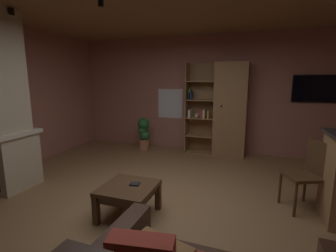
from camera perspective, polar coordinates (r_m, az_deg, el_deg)
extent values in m
cube|color=olive|center=(3.45, -2.27, -18.78)|extent=(6.25, 5.97, 0.02)
cube|color=#AD7060|center=(5.93, 8.28, 7.28)|extent=(6.37, 0.06, 2.70)
cube|color=white|center=(6.12, 0.53, 5.24)|extent=(0.63, 0.01, 0.71)
cube|color=#BCAD8E|center=(4.72, -33.74, -6.70)|extent=(0.84, 0.66, 0.85)
cube|color=beige|center=(4.62, -34.32, -1.28)|extent=(0.92, 0.74, 0.06)
cube|color=#997047|center=(5.60, 14.22, 3.61)|extent=(0.70, 0.38, 2.07)
cube|color=#997047|center=(5.86, 7.83, 4.14)|extent=(0.64, 0.02, 2.07)
cube|color=#997047|center=(5.76, 4.43, 4.09)|extent=(0.02, 0.38, 2.07)
sphere|color=black|center=(5.40, 12.24, 4.55)|extent=(0.04, 0.04, 0.04)
cube|color=#997047|center=(5.89, 7.24, -5.98)|extent=(0.64, 0.38, 0.02)
cube|color=#997047|center=(5.79, 7.33, -2.15)|extent=(0.64, 0.38, 0.02)
cube|color=#997047|center=(5.72, 7.43, 1.89)|extent=(0.64, 0.38, 0.02)
cube|color=#997047|center=(5.67, 7.53, 6.02)|extent=(0.64, 0.38, 0.02)
cube|color=#997047|center=(5.65, 7.63, 10.20)|extent=(0.64, 0.38, 0.02)
cube|color=gold|center=(5.61, 9.42, 2.65)|extent=(0.03, 0.23, 0.17)
cube|color=beige|center=(5.69, 5.15, 2.92)|extent=(0.05, 0.23, 0.18)
cube|color=#B22D2D|center=(5.63, 8.00, 2.78)|extent=(0.05, 0.23, 0.18)
cube|color=beige|center=(5.62, 8.44, 2.84)|extent=(0.05, 0.23, 0.20)
cube|color=#387247|center=(5.65, 5.25, 7.34)|extent=(0.04, 0.23, 0.23)
cube|color=#2D4C8C|center=(5.65, 5.34, 7.00)|extent=(0.05, 0.23, 0.17)
sphere|color=beige|center=(5.72, 6.68, 2.43)|extent=(0.10, 0.10, 0.10)
cube|color=#4C331E|center=(3.16, -9.20, -13.98)|extent=(0.64, 0.65, 0.05)
cube|color=#4C331E|center=(3.18, -9.16, -15.04)|extent=(0.58, 0.58, 0.08)
cube|color=#4C331E|center=(3.17, -16.36, -18.29)|extent=(0.07, 0.07, 0.35)
cube|color=#4C331E|center=(2.91, -6.67, -20.65)|extent=(0.07, 0.07, 0.35)
cube|color=#4C331E|center=(3.59, -10.98, -14.42)|extent=(0.07, 0.07, 0.35)
cube|color=#4C331E|center=(3.37, -2.34, -15.99)|extent=(0.07, 0.07, 0.35)
cube|color=black|center=(3.16, -7.71, -13.18)|extent=(0.14, 0.12, 0.02)
cube|color=#4C331E|center=(3.69, 28.68, -10.12)|extent=(0.55, 0.55, 0.04)
cube|color=#4C331E|center=(3.72, 31.46, -6.31)|extent=(0.20, 0.38, 0.44)
cylinder|color=#4C331E|center=(3.82, 24.55, -12.76)|extent=(0.04, 0.04, 0.46)
cylinder|color=#4C331E|center=(3.54, 27.45, -14.89)|extent=(0.04, 0.04, 0.46)
cylinder|color=#4C331E|center=(4.00, 29.15, -12.09)|extent=(0.04, 0.04, 0.46)
cylinder|color=#4C331E|center=(3.74, 32.28, -14.00)|extent=(0.04, 0.04, 0.46)
cylinder|color=#B77051|center=(6.07, -5.57, -4.32)|extent=(0.24, 0.24, 0.25)
sphere|color=#235B2D|center=(6.02, -5.43, -2.17)|extent=(0.26, 0.26, 0.26)
sphere|color=#235B2D|center=(6.00, -5.81, -0.88)|extent=(0.24, 0.24, 0.24)
sphere|color=#235B2D|center=(5.95, -5.68, 0.52)|extent=(0.29, 0.29, 0.29)
cube|color=black|center=(5.90, 31.61, 7.38)|extent=(0.99, 0.05, 0.56)
cube|color=black|center=(5.87, 31.67, 7.36)|extent=(0.95, 0.01, 0.52)
cylinder|color=black|center=(4.39, -32.56, 21.50)|extent=(0.07, 0.07, 0.09)
cylinder|color=black|center=(3.52, -15.33, 25.88)|extent=(0.07, 0.07, 0.09)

